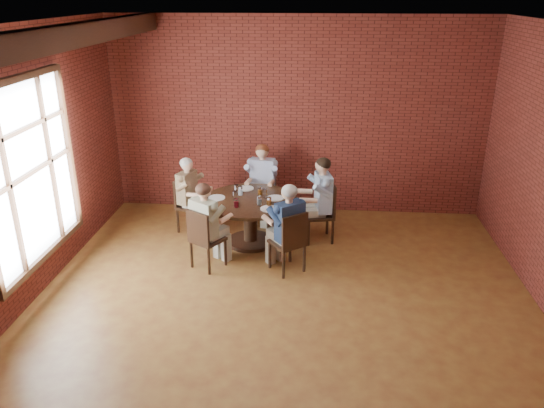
# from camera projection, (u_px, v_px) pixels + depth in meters

# --- Properties ---
(floor) EXTENTS (7.00, 7.00, 0.00)m
(floor) POSITION_uv_depth(u_px,v_px,m) (282.00, 316.00, 6.56)
(floor) COLOR olive
(floor) RESTS_ON ground
(ceiling) EXTENTS (7.00, 7.00, 0.00)m
(ceiling) POSITION_uv_depth(u_px,v_px,m) (285.00, 28.00, 5.28)
(ceiling) COLOR white
(ceiling) RESTS_ON wall_back
(wall_back) EXTENTS (7.00, 0.00, 7.00)m
(wall_back) POSITION_uv_depth(u_px,v_px,m) (297.00, 118.00, 9.15)
(wall_back) COLOR maroon
(wall_back) RESTS_ON ground
(wall_left) EXTENTS (0.00, 7.00, 7.00)m
(wall_left) POSITION_uv_depth(u_px,v_px,m) (6.00, 179.00, 6.18)
(wall_left) COLOR maroon
(wall_left) RESTS_ON ground
(ceiling_beam) EXTENTS (0.22, 6.90, 0.26)m
(ceiling_beam) POSITION_uv_depth(u_px,v_px,m) (50.00, 40.00, 5.52)
(ceiling_beam) COLOR black
(ceiling_beam) RESTS_ON ceiling
(window) EXTENTS (0.10, 2.16, 2.36)m
(window) POSITION_uv_depth(u_px,v_px,m) (30.00, 173.00, 6.56)
(window) COLOR white
(window) RESTS_ON wall_left
(dining_table) EXTENTS (1.47, 1.47, 0.75)m
(dining_table) POSITION_uv_depth(u_px,v_px,m) (250.00, 212.00, 8.26)
(dining_table) COLOR black
(dining_table) RESTS_ON floor
(chair_a) EXTENTS (0.53, 0.53, 0.96)m
(chair_a) POSITION_uv_depth(u_px,v_px,m) (324.00, 210.00, 8.39)
(chair_a) COLOR black
(chair_a) RESTS_ON floor
(diner_a) EXTENTS (0.78, 0.68, 1.37)m
(diner_a) POSITION_uv_depth(u_px,v_px,m) (319.00, 200.00, 8.32)
(diner_a) COLOR #365F8D
(diner_a) RESTS_ON floor
(chair_b) EXTENTS (0.47, 0.47, 0.94)m
(chair_b) POSITION_uv_depth(u_px,v_px,m) (263.00, 190.00, 9.21)
(chair_b) COLOR black
(chair_b) RESTS_ON floor
(diner_b) EXTENTS (0.59, 0.70, 1.35)m
(diner_b) POSITION_uv_depth(u_px,v_px,m) (262.00, 183.00, 9.07)
(diner_b) COLOR #9BA6C5
(diner_b) RESTS_ON floor
(chair_c) EXTENTS (0.50, 0.50, 0.90)m
(chair_c) POSITION_uv_depth(u_px,v_px,m) (187.00, 203.00, 8.74)
(chair_c) COLOR black
(chair_c) RESTS_ON floor
(diner_c) EXTENTS (0.73, 0.66, 1.26)m
(diner_c) POSITION_uv_depth(u_px,v_px,m) (190.00, 195.00, 8.66)
(diner_c) COLOR brown
(diner_c) RESTS_ON floor
(chair_d) EXTENTS (0.56, 0.56, 0.91)m
(chair_d) POSITION_uv_depth(u_px,v_px,m) (204.00, 237.00, 7.51)
(chair_d) COLOR black
(chair_d) RESTS_ON floor
(diner_d) EXTENTS (0.76, 0.79, 1.29)m
(diner_d) POSITION_uv_depth(u_px,v_px,m) (207.00, 226.00, 7.51)
(diner_d) COLOR gray
(diner_d) RESTS_ON floor
(chair_e) EXTENTS (0.58, 0.58, 0.92)m
(chair_e) POSITION_uv_depth(u_px,v_px,m) (290.00, 240.00, 7.40)
(chair_e) COLOR black
(chair_e) RESTS_ON floor
(diner_e) EXTENTS (0.79, 0.82, 1.31)m
(diner_e) POSITION_uv_depth(u_px,v_px,m) (287.00, 228.00, 7.40)
(diner_e) COLOR #192946
(diner_e) RESTS_ON floor
(plate_a) EXTENTS (0.26, 0.26, 0.01)m
(plate_a) POSITION_uv_depth(u_px,v_px,m) (275.00, 198.00, 8.20)
(plate_a) COLOR white
(plate_a) RESTS_ON dining_table
(plate_b) EXTENTS (0.26, 0.26, 0.01)m
(plate_b) POSITION_uv_depth(u_px,v_px,m) (246.00, 188.00, 8.59)
(plate_b) COLOR white
(plate_b) RESTS_ON dining_table
(plate_c) EXTENTS (0.26, 0.26, 0.01)m
(plate_c) POSITION_uv_depth(u_px,v_px,m) (217.00, 198.00, 8.21)
(plate_c) COLOR white
(plate_c) RESTS_ON dining_table
(plate_d) EXTENTS (0.26, 0.26, 0.01)m
(plate_d) POSITION_uv_depth(u_px,v_px,m) (269.00, 209.00, 7.80)
(plate_d) COLOR white
(plate_d) RESTS_ON dining_table
(glass_a) EXTENTS (0.07, 0.07, 0.14)m
(glass_a) POSITION_uv_depth(u_px,v_px,m) (265.00, 193.00, 8.21)
(glass_a) COLOR white
(glass_a) RESTS_ON dining_table
(glass_b) EXTENTS (0.07, 0.07, 0.14)m
(glass_b) POSITION_uv_depth(u_px,v_px,m) (260.00, 191.00, 8.32)
(glass_b) COLOR white
(glass_b) RESTS_ON dining_table
(glass_c) EXTENTS (0.07, 0.07, 0.14)m
(glass_c) POSITION_uv_depth(u_px,v_px,m) (237.00, 189.00, 8.39)
(glass_c) COLOR white
(glass_c) RESTS_ON dining_table
(glass_d) EXTENTS (0.07, 0.07, 0.14)m
(glass_d) POSITION_uv_depth(u_px,v_px,m) (240.00, 191.00, 8.32)
(glass_d) COLOR white
(glass_d) RESTS_ON dining_table
(glass_e) EXTENTS (0.07, 0.07, 0.14)m
(glass_e) POSITION_uv_depth(u_px,v_px,m) (235.00, 195.00, 8.14)
(glass_e) COLOR white
(glass_e) RESTS_ON dining_table
(glass_f) EXTENTS (0.07, 0.07, 0.14)m
(glass_f) POSITION_uv_depth(u_px,v_px,m) (236.00, 203.00, 7.85)
(glass_f) COLOR white
(glass_f) RESTS_ON dining_table
(glass_g) EXTENTS (0.07, 0.07, 0.14)m
(glass_g) POSITION_uv_depth(u_px,v_px,m) (259.00, 200.00, 7.94)
(glass_g) COLOR white
(glass_g) RESTS_ON dining_table
(glass_h) EXTENTS (0.07, 0.07, 0.14)m
(glass_h) POSITION_uv_depth(u_px,v_px,m) (269.00, 202.00, 7.89)
(glass_h) COLOR white
(glass_h) RESTS_ON dining_table
(smartphone) EXTENTS (0.07, 0.13, 0.01)m
(smartphone) POSITION_uv_depth(u_px,v_px,m) (281.00, 207.00, 7.88)
(smartphone) COLOR black
(smartphone) RESTS_ON dining_table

